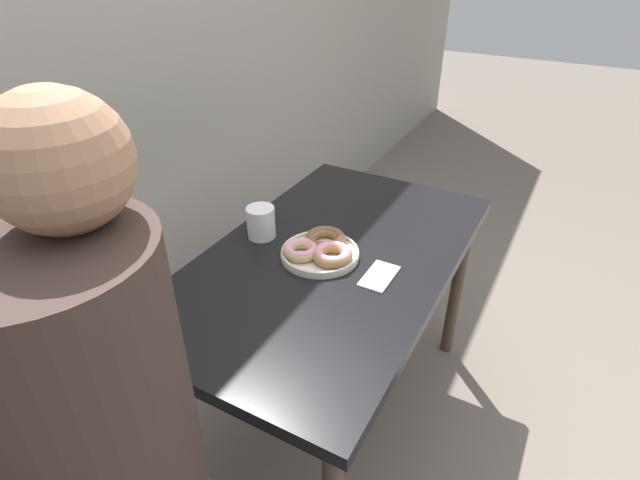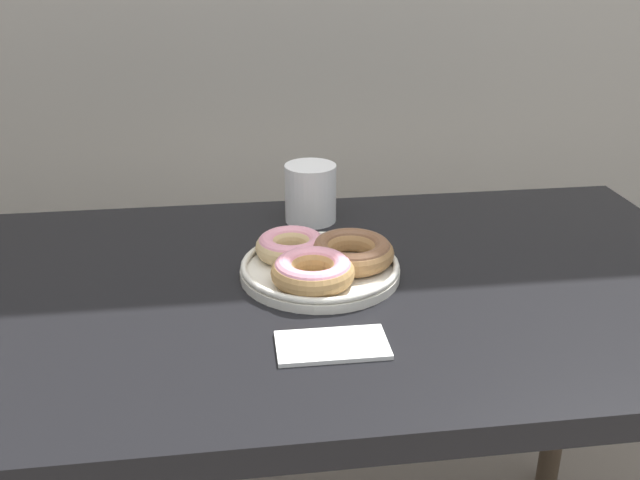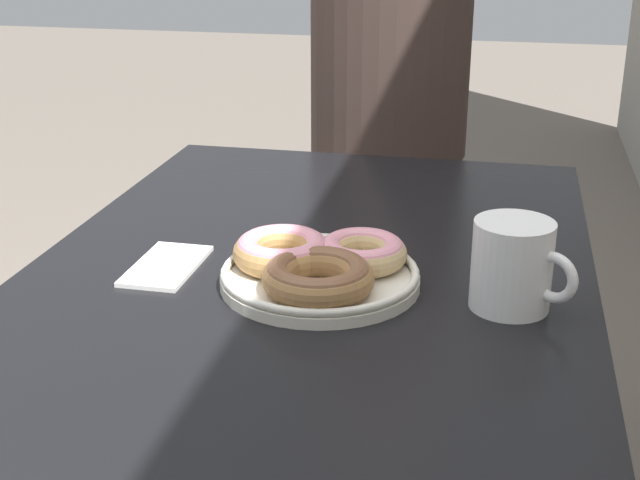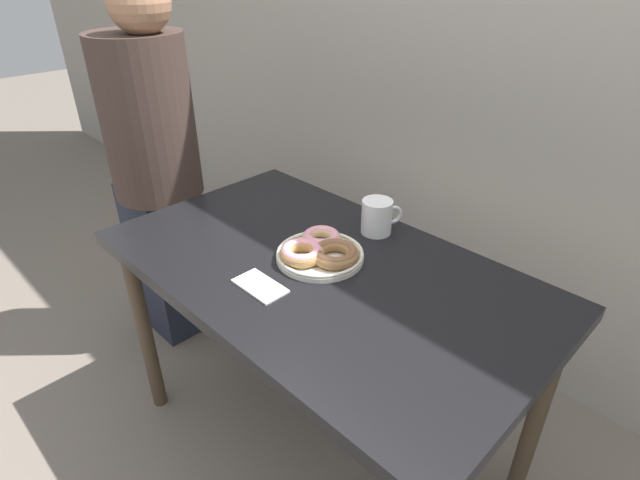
{
  "view_description": "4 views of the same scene",
  "coord_description": "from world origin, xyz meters",
  "views": [
    {
      "loc": [
        -1.16,
        -0.32,
        1.61
      ],
      "look_at": [
        -0.03,
        0.3,
        0.8
      ],
      "focal_mm": 28.0,
      "sensor_mm": 36.0,
      "label": 1
    },
    {
      "loc": [
        -0.16,
        -0.68,
        1.23
      ],
      "look_at": [
        -0.03,
        0.3,
        0.8
      ],
      "focal_mm": 40.0,
      "sensor_mm": 36.0,
      "label": 2
    },
    {
      "loc": [
        0.95,
        0.51,
        1.19
      ],
      "look_at": [
        -0.03,
        0.3,
        0.8
      ],
      "focal_mm": 50.0,
      "sensor_mm": 36.0,
      "label": 3
    },
    {
      "loc": [
        0.81,
        -0.53,
        1.49
      ],
      "look_at": [
        -0.03,
        0.3,
        0.8
      ],
      "focal_mm": 28.0,
      "sensor_mm": 36.0,
      "label": 4
    }
  ],
  "objects": [
    {
      "name": "donut_plate",
      "position": [
        -0.02,
        0.3,
        0.77
      ],
      "size": [
        0.26,
        0.25,
        0.05
      ],
      "color": "silver",
      "rests_on": "dining_table"
    },
    {
      "name": "person_figure",
      "position": [
        -0.88,
        0.27,
        0.77
      ],
      "size": [
        0.38,
        0.33,
        1.45
      ],
      "color": "#232838",
      "rests_on": "ground_plane"
    },
    {
      "name": "napkin",
      "position": [
        -0.04,
        0.1,
        0.74
      ],
      "size": [
        0.14,
        0.08,
        0.01
      ],
      "color": "white",
      "rests_on": "dining_table"
    },
    {
      "name": "coffee_mug",
      "position": [
        -0.01,
        0.53,
        0.79
      ],
      "size": [
        0.09,
        0.12,
        0.11
      ],
      "color": "white",
      "rests_on": "dining_table"
    },
    {
      "name": "dining_table",
      "position": [
        0.0,
        0.28,
        0.66
      ],
      "size": [
        1.24,
        0.72,
        0.74
      ],
      "color": "black",
      "rests_on": "ground_plane"
    }
  ]
}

